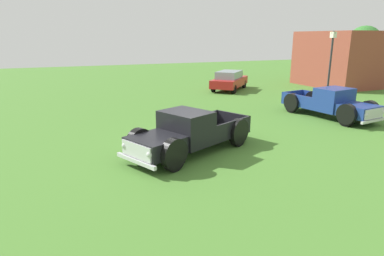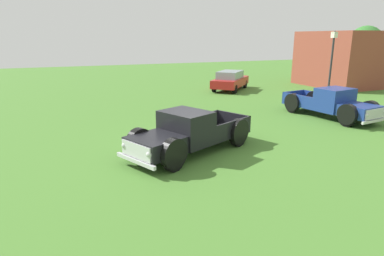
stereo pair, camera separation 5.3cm
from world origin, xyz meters
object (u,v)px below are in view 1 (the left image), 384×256
pickup_truck_behind_left (334,104)px  lamp_post_near (330,66)px  sedan_distant_a (229,80)px  oak_tree_west (364,43)px  pickup_truck_foreground (185,134)px

pickup_truck_behind_left → lamp_post_near: 4.69m
sedan_distant_a → oak_tree_west: size_ratio=0.89×
sedan_distant_a → lamp_post_near: 7.93m
pickup_truck_foreground → lamp_post_near: lamp_post_near is taller
pickup_truck_foreground → pickup_truck_behind_left: (-2.09, 9.11, -0.00)m
sedan_distant_a → lamp_post_near: lamp_post_near is taller
sedan_distant_a → lamp_post_near: (7.11, 3.15, 1.55)m
pickup_truck_behind_left → lamp_post_near: lamp_post_near is taller
pickup_truck_foreground → pickup_truck_behind_left: size_ratio=1.02×
oak_tree_west → pickup_truck_foreground: bearing=-61.9°
pickup_truck_foreground → oak_tree_west: oak_tree_west is taller
oak_tree_west → pickup_truck_behind_left: bearing=-53.2°
pickup_truck_foreground → pickup_truck_behind_left: 9.35m
pickup_truck_behind_left → lamp_post_near: bearing=140.0°
lamp_post_near → sedan_distant_a: bearing=-156.1°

